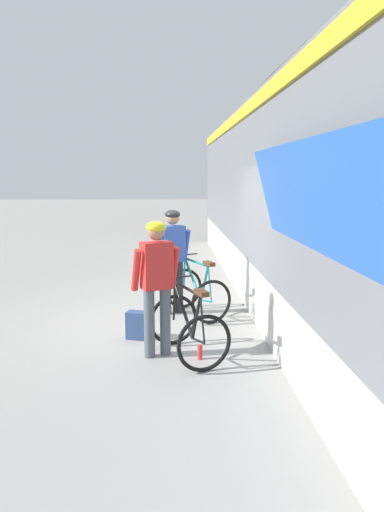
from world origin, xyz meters
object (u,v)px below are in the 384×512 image
at_px(water_bottle_near_the_bikes, 200,352).
at_px(cyclist_near_in_red, 157,277).
at_px(cyclist_far_in_blue, 173,252).
at_px(backpack_on_platform, 137,325).
at_px(bicycle_near_black, 188,327).
at_px(bicycle_far_teal, 197,292).
at_px(train_car, 367,201).

bearing_deg(water_bottle_near_the_bikes, cyclist_near_in_red, 163.91).
height_order(cyclist_far_in_blue, backpack_on_platform, cyclist_far_in_blue).
height_order(bicycle_near_black, water_bottle_near_the_bikes, bicycle_near_black).
relative_size(cyclist_far_in_blue, water_bottle_near_the_bikes, 9.36).
relative_size(cyclist_far_in_blue, backpack_on_platform, 4.40).
relative_size(cyclist_near_in_red, bicycle_far_teal, 1.39).
bearing_deg(bicycle_far_teal, bicycle_near_black, -96.93).
distance_m(backpack_on_platform, water_bottle_near_the_bikes, 1.19).
xyz_separation_m(train_car, cyclist_near_in_red, (-3.00, -0.76, -0.91)).
distance_m(cyclist_near_in_red, backpack_on_platform, 1.13).
xyz_separation_m(bicycle_near_black, bicycle_far_teal, (0.23, 1.85, 0.00)).
relative_size(train_car, backpack_on_platform, 48.78).
relative_size(cyclist_near_in_red, water_bottle_near_the_bikes, 9.36).
bearing_deg(water_bottle_near_the_bikes, bicycle_far_teal, 87.73).
bearing_deg(train_car, cyclist_far_in_blue, 157.38).
distance_m(train_car, bicycle_far_teal, 3.02).
relative_size(backpack_on_platform, water_bottle_near_the_bikes, 2.13).
distance_m(train_car, water_bottle_near_the_bikes, 3.22).
relative_size(bicycle_near_black, bicycle_far_teal, 0.99).
bearing_deg(cyclist_far_in_blue, bicycle_far_teal, -21.39).
bearing_deg(train_car, water_bottle_near_the_bikes, -159.42).
xyz_separation_m(bicycle_near_black, backpack_on_platform, (-0.71, 0.75, -0.20)).
relative_size(bicycle_near_black, backpack_on_platform, 3.13).
distance_m(train_car, bicycle_near_black, 3.15).
height_order(backpack_on_platform, water_bottle_near_the_bikes, backpack_on_platform).
height_order(cyclist_near_in_red, bicycle_near_black, cyclist_near_in_red).
distance_m(train_car, cyclist_far_in_blue, 3.14).
distance_m(cyclist_far_in_blue, water_bottle_near_the_bikes, 2.31).
relative_size(bicycle_near_black, water_bottle_near_the_bikes, 6.65).
xyz_separation_m(backpack_on_platform, water_bottle_near_the_bikes, (0.86, -0.82, -0.11)).
height_order(train_car, cyclist_near_in_red, train_car).
bearing_deg(bicycle_near_black, cyclist_far_in_blue, 94.98).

